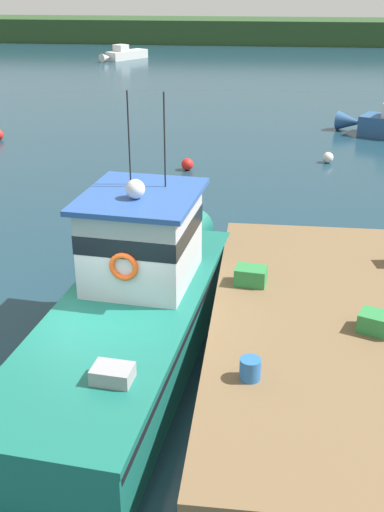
{
  "coord_description": "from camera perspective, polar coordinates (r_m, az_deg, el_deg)",
  "views": [
    {
      "loc": [
        2.61,
        -9.85,
        6.75
      ],
      "look_at": [
        1.2,
        1.98,
        1.4
      ],
      "focal_mm": 44.15,
      "sensor_mm": 36.0,
      "label": 1
    }
  ],
  "objects": [
    {
      "name": "crate_single_far",
      "position": [
        11.13,
        16.45,
        -5.83
      ],
      "size": [
        0.72,
        0.63,
        0.33
      ],
      "primitive_type": "cube",
      "rotation": [
        0.0,
        0.0,
        -0.38
      ],
      "color": "#2D8442",
      "rests_on": "dock"
    },
    {
      "name": "mooring_buoy_channel_marker",
      "position": [
        25.4,
        12.22,
        8.72
      ],
      "size": [
        0.42,
        0.42,
        0.42
      ],
      "primitive_type": "sphere",
      "color": "silver",
      "rests_on": "ground"
    },
    {
      "name": "far_shoreline",
      "position": [
        72.11,
        5.0,
        19.68
      ],
      "size": [
        120.0,
        8.0,
        2.4
      ],
      "primitive_type": "cube",
      "color": "#284723",
      "rests_on": "ground"
    },
    {
      "name": "moored_boat_near_channel",
      "position": [
        57.25,
        -6.19,
        17.71
      ],
      "size": [
        3.53,
        4.68,
        1.26
      ],
      "color": "silver",
      "rests_on": "ground"
    },
    {
      "name": "mooring_buoy_spare_mooring",
      "position": [
        23.86,
        -0.43,
        8.31
      ],
      "size": [
        0.45,
        0.45,
        0.45
      ],
      "primitive_type": "sphere",
      "color": "red",
      "rests_on": "ground"
    },
    {
      "name": "bait_bucket",
      "position": [
        9.56,
        5.29,
        -10.15
      ],
      "size": [
        0.32,
        0.32,
        0.34
      ],
      "primitive_type": "cylinder",
      "color": "#2866B2",
      "rests_on": "dock"
    },
    {
      "name": "dock",
      "position": [
        11.57,
        16.88,
        -6.34
      ],
      "size": [
        6.0,
        9.0,
        1.2
      ],
      "color": "#4C3D2D",
      "rests_on": "ground"
    },
    {
      "name": "main_fishing_boat",
      "position": [
        12.1,
        -5.25,
        -4.25
      ],
      "size": [
        3.35,
        9.94,
        4.8
      ],
      "color": "#196B5B",
      "rests_on": "ground"
    },
    {
      "name": "ground_plane",
      "position": [
        12.22,
        -6.8,
        -9.54
      ],
      "size": [
        200.0,
        200.0,
        0.0
      ],
      "primitive_type": "plane",
      "color": "#193847"
    },
    {
      "name": "crate_stack_near_edge",
      "position": [
        12.32,
        5.35,
        -1.8
      ],
      "size": [
        0.65,
        0.51,
        0.35
      ],
      "primitive_type": "cube",
      "rotation": [
        0.0,
        0.0,
        -0.13
      ],
      "color": "#2D8442",
      "rests_on": "dock"
    }
  ]
}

